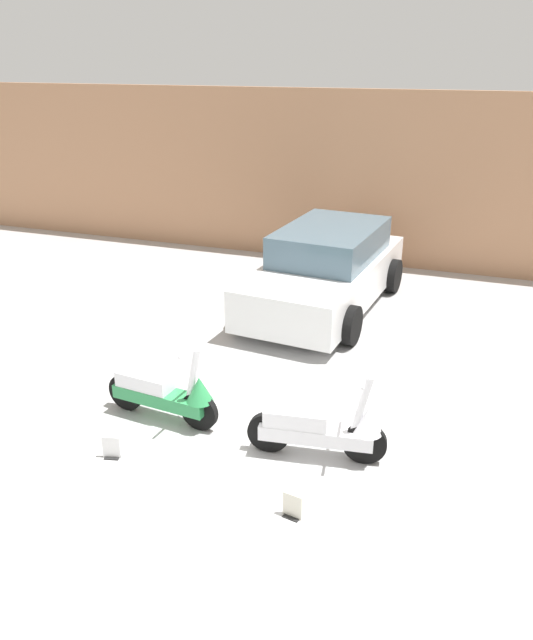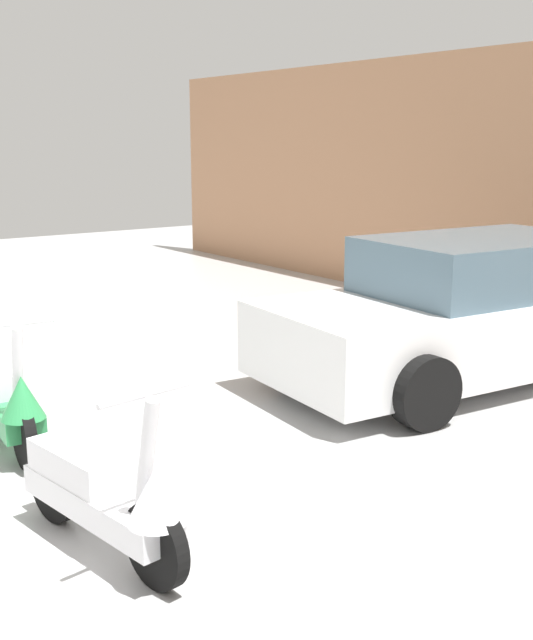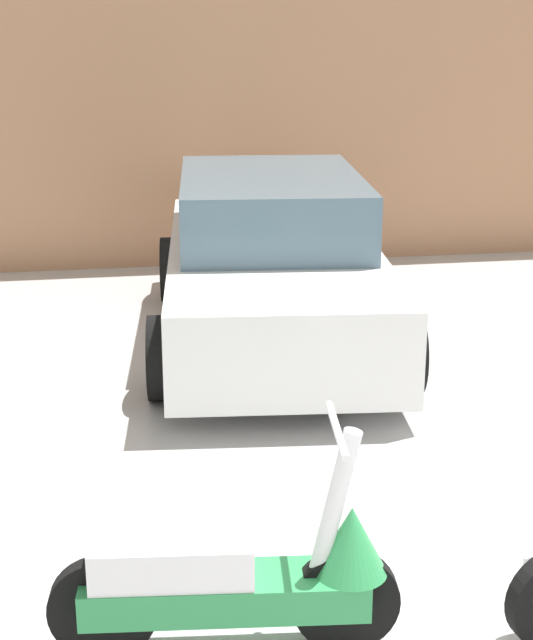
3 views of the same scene
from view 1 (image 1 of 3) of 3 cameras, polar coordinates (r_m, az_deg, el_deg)
name	(u,v)px [view 1 (image 1 of 3)]	position (r m, az deg, el deg)	size (l,w,h in m)	color
ground_plane	(236,460)	(6.95, -2.77, -12.65)	(28.00, 28.00, 0.00)	#B2B2B2
wall_back	(374,180)	(12.99, 9.79, 12.47)	(19.60, 0.12, 3.46)	tan
scooter_front_left	(166,392)	(7.52, -9.20, -6.54)	(1.52, 0.55, 1.06)	black
scooter_front_right	(323,427)	(6.81, 5.16, -9.75)	(1.52, 0.56, 1.06)	black
car_rear_left	(326,270)	(10.75, 5.48, 4.58)	(2.25, 4.20, 1.38)	white
placard_near_left_scooter	(112,448)	(7.12, -13.98, -11.31)	(0.20, 0.15, 0.26)	black
placard_near_right_scooter	(293,507)	(6.17, 2.40, -16.69)	(0.20, 0.15, 0.26)	black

